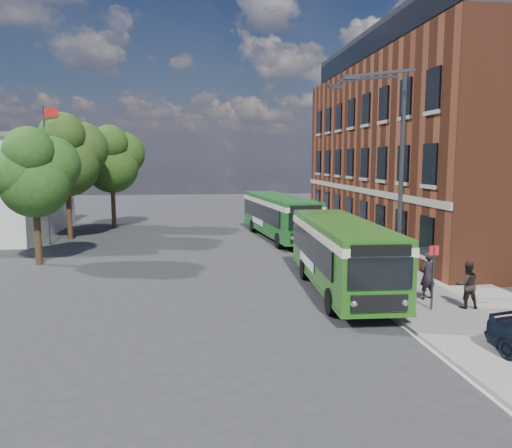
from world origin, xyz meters
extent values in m
plane|color=#2C2C2F|center=(0.00, 0.00, 0.00)|extent=(120.00, 120.00, 0.00)
cube|color=gray|center=(7.00, 8.00, 0.07)|extent=(6.00, 48.00, 0.15)
cube|color=beige|center=(3.95, 8.00, 0.01)|extent=(0.12, 48.00, 0.01)
cube|color=brown|center=(14.00, 12.00, 6.00)|extent=(12.00, 26.00, 12.00)
cube|color=#B4AA98|center=(7.96, 12.00, 3.60)|extent=(0.12, 26.00, 0.35)
cube|color=#212329|center=(14.00, 12.00, 13.10)|extent=(10.80, 24.80, 2.20)
cube|color=black|center=(8.57, 12.00, 13.10)|extent=(0.08, 24.00, 1.40)
cylinder|color=#323437|center=(-12.50, 13.00, 4.50)|extent=(0.10, 0.10, 9.00)
cube|color=red|center=(-12.05, 13.00, 8.60)|extent=(0.90, 0.02, 0.60)
cylinder|color=#323437|center=(5.20, -2.00, 0.15)|extent=(0.44, 0.44, 0.30)
cylinder|color=#323437|center=(5.20, -2.00, 4.50)|extent=(0.18, 0.18, 9.00)
cube|color=#323437|center=(3.96, -2.60, 8.80)|extent=(2.58, 0.46, 0.37)
cube|color=#323437|center=(3.96, -1.40, 8.80)|extent=(2.58, 0.46, 0.37)
cube|color=#323437|center=(2.73, -3.08, 8.55)|extent=(0.55, 0.22, 0.16)
cube|color=#323437|center=(2.73, -0.92, 8.55)|extent=(0.55, 0.22, 0.16)
cylinder|color=#323437|center=(5.60, -4.20, 1.25)|extent=(0.08, 0.08, 2.50)
cube|color=red|center=(5.60, -4.20, 2.35)|extent=(0.35, 0.04, 0.35)
cube|color=#265F18|center=(3.20, -0.72, 1.77)|extent=(2.92, 10.19, 2.45)
cube|color=#265F18|center=(3.20, -0.72, 0.50)|extent=(2.96, 10.24, 0.14)
cube|color=black|center=(1.93, -0.36, 1.90)|extent=(0.43, 8.29, 1.10)
cube|color=black|center=(4.49, -0.47, 1.90)|extent=(0.43, 8.29, 1.10)
cube|color=beige|center=(3.20, -0.72, 2.60)|extent=(2.99, 10.26, 0.32)
cube|color=#265F18|center=(3.20, -0.72, 2.96)|extent=(2.82, 10.09, 0.12)
cube|color=black|center=(2.99, -5.79, 1.95)|extent=(2.15, 0.17, 1.05)
cube|color=black|center=(2.99, -5.80, 2.70)|extent=(2.00, 0.16, 0.38)
cube|color=black|center=(2.99, -5.80, 0.95)|extent=(1.90, 0.16, 0.55)
sphere|color=silver|center=(2.14, -5.75, 0.95)|extent=(0.26, 0.26, 0.26)
sphere|color=silver|center=(3.84, -5.82, 0.95)|extent=(0.26, 0.26, 0.26)
cube|color=black|center=(3.41, 4.36, 2.00)|extent=(2.00, 0.16, 0.90)
cube|color=white|center=(1.95, 0.33, 1.15)|extent=(0.17, 3.20, 0.45)
cylinder|color=black|center=(1.89, -3.92, 0.50)|extent=(0.32, 1.01, 1.00)
cylinder|color=black|center=(4.23, -4.01, 0.50)|extent=(0.32, 1.01, 1.00)
cylinder|color=black|center=(2.13, 1.58, 0.50)|extent=(0.32, 1.01, 1.00)
cylinder|color=black|center=(4.46, 1.48, 0.50)|extent=(0.32, 1.01, 1.00)
cube|color=#165C1B|center=(3.00, 14.02, 1.77)|extent=(3.78, 12.13, 2.45)
cube|color=#165C1B|center=(3.00, 14.02, 0.50)|extent=(3.83, 12.17, 0.14)
cube|color=black|center=(1.69, 14.18, 1.90)|extent=(1.18, 10.08, 1.10)
cube|color=black|center=(4.24, 14.46, 1.90)|extent=(1.18, 10.08, 1.10)
cube|color=beige|center=(3.00, 14.02, 2.60)|extent=(3.85, 12.20, 0.32)
cube|color=#165C1B|center=(3.00, 14.02, 2.96)|extent=(3.67, 12.02, 0.12)
cube|color=black|center=(3.65, 8.06, 1.95)|extent=(2.15, 0.31, 1.05)
cube|color=black|center=(3.65, 8.05, 2.70)|extent=(2.00, 0.30, 0.38)
cube|color=black|center=(3.65, 8.05, 0.95)|extent=(1.90, 0.29, 0.55)
sphere|color=silver|center=(2.81, 7.98, 0.95)|extent=(0.26, 0.26, 0.26)
sphere|color=silver|center=(4.50, 8.16, 0.95)|extent=(0.26, 0.26, 0.26)
cube|color=black|center=(2.35, 19.98, 2.00)|extent=(2.00, 0.30, 0.90)
cube|color=white|center=(1.61, 14.87, 1.15)|extent=(0.39, 3.19, 0.45)
cylinder|color=black|center=(2.29, 9.75, 0.50)|extent=(0.39, 1.02, 1.00)
cylinder|color=black|center=(4.62, 10.01, 0.50)|extent=(0.39, 1.02, 1.00)
cylinder|color=black|center=(1.49, 17.04, 0.50)|extent=(0.39, 1.02, 1.00)
cylinder|color=black|center=(3.82, 17.29, 0.50)|extent=(0.39, 1.02, 1.00)
imported|color=black|center=(6.07, -2.85, 1.09)|extent=(0.76, 0.58, 1.89)
imported|color=black|center=(6.97, -4.15, 1.03)|extent=(0.92, 0.75, 1.75)
cylinder|color=#342413|center=(-11.32, 6.59, 1.56)|extent=(0.36, 0.36, 3.12)
sphere|color=#244818|center=(-11.32, 6.59, 4.39)|extent=(3.68, 3.68, 3.68)
sphere|color=#244818|center=(-10.61, 7.15, 5.31)|extent=(3.12, 3.12, 3.12)
sphere|color=#244818|center=(-11.96, 6.09, 4.96)|extent=(2.83, 2.83, 2.83)
sphere|color=#244818|center=(-11.32, 5.88, 6.02)|extent=(2.55, 2.55, 2.55)
cylinder|color=#342413|center=(-11.68, 15.04, 1.87)|extent=(0.36, 0.36, 3.74)
sphere|color=#284215|center=(-11.68, 15.04, 5.27)|extent=(4.42, 4.42, 4.42)
sphere|color=#284215|center=(-10.83, 15.72, 6.37)|extent=(3.74, 3.74, 3.74)
sphere|color=#284215|center=(-12.45, 14.44, 5.95)|extent=(3.40, 3.40, 3.40)
sphere|color=#284215|center=(-11.68, 14.19, 7.22)|extent=(3.06, 3.06, 3.06)
cylinder|color=#342413|center=(-9.54, 20.69, 1.78)|extent=(0.36, 0.36, 3.56)
sphere|color=#254415|center=(-9.54, 20.69, 5.02)|extent=(4.21, 4.21, 4.21)
sphere|color=#254415|center=(-8.73, 21.34, 6.07)|extent=(3.56, 3.56, 3.56)
sphere|color=#254415|center=(-10.27, 20.13, 5.66)|extent=(3.24, 3.24, 3.24)
sphere|color=#254415|center=(-9.54, 19.88, 6.88)|extent=(2.91, 2.91, 2.91)
camera|label=1|loc=(-2.97, -21.00, 5.62)|focal=35.00mm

